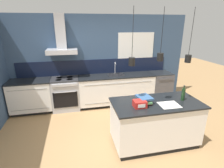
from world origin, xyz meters
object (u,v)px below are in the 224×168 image
object	(u,v)px
oven_range	(66,94)
bottle_on_island	(183,94)
red_supply_box	(140,104)
dishwasher	(160,86)
book_stack	(144,99)

from	to	relation	value
oven_range	bottle_on_island	xyz separation A→B (m)	(2.34, -2.00, 0.58)
red_supply_box	dishwasher	bearing A→B (deg)	54.47
oven_range	book_stack	size ratio (longest dim) A/B	2.63
bottle_on_island	book_stack	bearing A→B (deg)	175.54
dishwasher	bottle_on_island	bearing A→B (deg)	-105.82
dishwasher	red_supply_box	xyz separation A→B (m)	(-1.50, -2.10, 0.52)
red_supply_box	bottle_on_island	bearing A→B (deg)	6.11
bottle_on_island	red_supply_box	distance (m)	0.94
oven_range	red_supply_box	world-z (taller)	red_supply_box
bottle_on_island	book_stack	size ratio (longest dim) A/B	0.89
oven_range	book_stack	bearing A→B (deg)	-51.26
dishwasher	red_supply_box	distance (m)	2.64
dishwasher	book_stack	xyz separation A→B (m)	(-1.35, -1.94, 0.52)
bottle_on_island	red_supply_box	world-z (taller)	bottle_on_island
book_stack	dishwasher	bearing A→B (deg)	55.24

